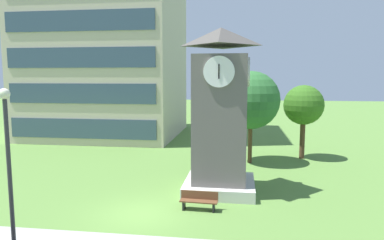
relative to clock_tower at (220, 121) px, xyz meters
name	(u,v)px	position (x,y,z in m)	size (l,w,h in m)	color
ground_plane	(141,214)	(-3.38, -3.85, -3.92)	(160.00, 160.00, 0.00)	#567F38
office_building	(106,15)	(-13.21, 17.64, 8.88)	(15.12, 13.32, 25.60)	beige
clock_tower	(220,121)	(0.00, 0.00, 0.00)	(3.81, 3.81, 8.90)	#605B56
park_bench	(199,200)	(-0.81, -2.95, -3.46)	(1.82, 0.58, 0.88)	brown
street_lamp	(8,157)	(-6.45, -8.61, -0.24)	(0.36, 0.36, 5.96)	#333338
tree_streetside	(251,100)	(1.81, 6.79, 0.69)	(4.21, 4.21, 6.73)	#513823
tree_near_tower	(304,105)	(5.86, 8.74, 0.20)	(3.04, 3.04, 5.69)	#513823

